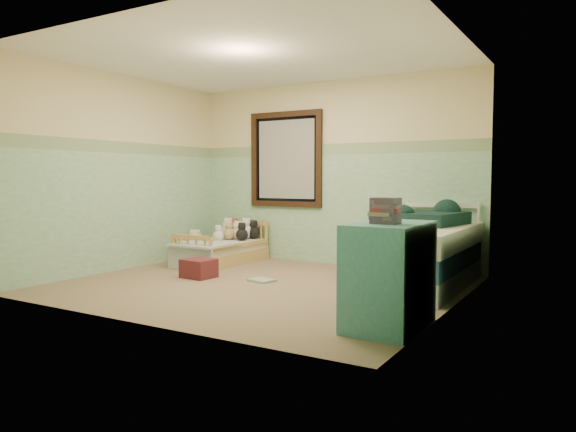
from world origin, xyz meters
The scene contains 33 objects.
floor centered at (0.00, 0.00, -0.01)m, with size 4.20×3.60×0.02m, color #7D6D53.
ceiling centered at (0.00, 0.00, 2.51)m, with size 4.20×3.60×0.02m, color white.
wall_back centered at (0.00, 1.80, 1.25)m, with size 4.20×0.04×2.50m, color beige.
wall_front centered at (0.00, -1.80, 1.25)m, with size 4.20×0.04×2.50m, color beige.
wall_left centered at (-2.10, 0.00, 1.25)m, with size 0.04×3.60×2.50m, color beige.
wall_right centered at (2.10, 0.00, 1.25)m, with size 0.04×3.60×2.50m, color beige.
wainscot_mint centered at (0.00, 1.79, 0.75)m, with size 4.20×0.01×1.50m, color #78AC84.
border_strip centered at (0.00, 1.79, 1.57)m, with size 4.20×0.01×0.15m, color #4A804A.
window_frame centered at (-0.70, 1.76, 1.45)m, with size 1.16×0.06×1.36m, color black.
window_blinds centered at (-0.70, 1.77, 1.45)m, with size 0.92×0.01×1.12m, color #B6B6B4.
toddler_bed_frame centered at (-1.30, 1.05, 0.09)m, with size 0.67×1.34×0.17m, color #AA783D.
toddler_mattress centered at (-1.30, 1.05, 0.23)m, with size 0.61×1.29×0.12m, color white.
patchwork_quilt centered at (-1.30, 0.63, 0.31)m, with size 0.73×0.67×0.03m, color #83A8D1.
plush_bed_brown centered at (-1.45, 1.55, 0.39)m, with size 0.20×0.20×0.20m, color brown.
plush_bed_white centered at (-1.25, 1.55, 0.40)m, with size 0.21×0.21×0.21m, color white.
plush_bed_tan centered at (-1.40, 1.33, 0.38)m, with size 0.17×0.17×0.17m, color tan.
plush_bed_dark centered at (-1.17, 1.33, 0.38)m, with size 0.17×0.17×0.17m, color black.
plush_floor_cream centered at (-1.93, 1.20, 0.14)m, with size 0.29×0.29×0.29m, color beige.
plush_floor_tan centered at (-1.87, 0.83, 0.12)m, with size 0.24×0.24×0.24m, color tan.
twin_bed_frame centered at (1.55, 0.83, 0.11)m, with size 0.93×1.86×0.22m, color white.
twin_boxspring centered at (1.55, 0.83, 0.33)m, with size 0.93×1.86×0.22m, color navy.
twin_mattress centered at (1.55, 0.83, 0.55)m, with size 0.97×1.90×0.22m, color silver.
teal_blanket centered at (1.50, 1.13, 0.73)m, with size 0.79×0.84×0.14m, color black.
dresser centered at (1.83, -0.86, 0.42)m, with size 0.52×0.83×0.83m, color teal.
book_stack centered at (1.83, -0.96, 0.93)m, with size 0.20×0.16×0.20m, color brown.
red_pillow centered at (-0.86, 0.02, 0.11)m, with size 0.36×0.31×0.22m, color maroon.
floor_book centered at (-0.09, 0.21, 0.01)m, with size 0.29×0.22×0.03m, color gold.
extra_plush_0 centered at (-1.50, 1.44, 0.40)m, with size 0.21×0.21×0.21m, color beige.
extra_plush_1 centered at (-1.42, 1.12, 0.37)m, with size 0.15×0.15×0.15m, color white.
extra_plush_2 centered at (-1.34, 1.43, 0.37)m, with size 0.16×0.16×0.16m, color beige.
extra_plush_3 centered at (-1.15, 1.60, 0.39)m, with size 0.19×0.19×0.19m, color black.
extra_plush_4 centered at (-1.37, 1.51, 0.38)m, with size 0.18×0.18×0.18m, color beige.
extra_plush_5 centered at (-1.51, 1.41, 0.37)m, with size 0.16×0.16×0.16m, color white.
Camera 1 is at (3.29, -4.87, 1.18)m, focal length 33.57 mm.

